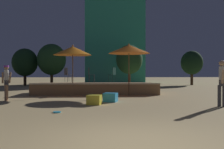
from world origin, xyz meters
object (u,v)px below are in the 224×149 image
bistro_chair_0 (67,73)px  frisbee_disc (57,112)px  person_0 (222,81)px  background_tree_1 (192,63)px  person_1 (6,81)px  bistro_chair_2 (113,73)px  cube_seat_1 (94,100)px  background_tree_2 (52,60)px  patio_umbrella_0 (73,51)px  background_tree_0 (25,62)px  patio_umbrella_1 (129,49)px  background_tree_3 (129,60)px  bistro_chair_1 (90,73)px  cube_seat_2 (110,97)px

bistro_chair_0 → frisbee_disc: size_ratio=3.50×
person_0 → background_tree_1: size_ratio=0.50×
person_1 → bistro_chair_2: size_ratio=1.80×
cube_seat_1 → background_tree_2: bearing=107.2°
patio_umbrella_0 → background_tree_0: background_tree_0 is taller
person_0 → frisbee_disc: bearing=-155.1°
patio_umbrella_1 → background_tree_3: background_tree_3 is taller
background_tree_0 → background_tree_1: 16.79m
patio_umbrella_1 → bistro_chair_2: patio_umbrella_1 is taller
background_tree_2 → bistro_chair_1: bearing=-66.3°
patio_umbrella_0 → bistro_chair_0: 2.38m
background_tree_1 → person_0: bearing=-106.8°
person_0 → cube_seat_2: bearing=171.4°
person_0 → background_tree_3: background_tree_3 is taller
bistro_chair_2 → cube_seat_2: bearing=29.5°
patio_umbrella_1 → background_tree_3: bearing=83.1°
bistro_chair_1 → person_0: bearing=-144.4°
patio_umbrella_1 → cube_seat_1: 4.88m
bistro_chair_1 → cube_seat_1: bearing=177.9°
patio_umbrella_0 → bistro_chair_1: size_ratio=3.16×
bistro_chair_0 → background_tree_0: 10.42m
patio_umbrella_0 → bistro_chair_1: bearing=49.2°
cube_seat_1 → background_tree_0: background_tree_0 is taller
cube_seat_2 → frisbee_disc: size_ratio=2.75×
bistro_chair_2 → background_tree_3: bearing=-158.0°
bistro_chair_1 → background_tree_0: background_tree_0 is taller
person_0 → background_tree_1: background_tree_1 is taller
cube_seat_2 → bistro_chair_0: bearing=117.4°
bistro_chair_0 → bistro_chair_1: bearing=-158.7°
patio_umbrella_1 → person_0: (3.01, -4.65, -1.63)m
bistro_chair_2 → background_tree_2: bearing=-114.4°
person_0 → bistro_chair_0: bearing=149.4°
frisbee_disc → person_1: bearing=129.8°
person_1 → bistro_chair_0: size_ratio=1.80×
patio_umbrella_1 → frisbee_disc: size_ratio=11.36×
cube_seat_1 → background_tree_3: background_tree_3 is taller
background_tree_0 → frisbee_disc: bearing=-70.4°
person_0 → bistro_chair_2: 7.30m
cube_seat_1 → bistro_chair_0: bearing=107.6°
person_0 → background_tree_2: size_ratio=0.43×
cube_seat_1 → bistro_chair_1: bearing=94.1°
cube_seat_2 → background_tree_1: (8.95, 14.05, 2.08)m
bistro_chair_0 → bistro_chair_2: (2.92, -0.49, 0.00)m
bistro_chair_1 → background_tree_1: background_tree_1 is taller
patio_umbrella_0 → background_tree_2: (-3.15, 10.39, 0.03)m
person_0 → person_1: (-8.92, 2.32, -0.07)m
patio_umbrella_1 → frisbee_disc: 7.02m
background_tree_1 → bistro_chair_0: bearing=-141.6°
cube_seat_1 → person_0: size_ratio=0.36×
person_1 → frisbee_disc: (2.88, -3.46, -0.88)m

